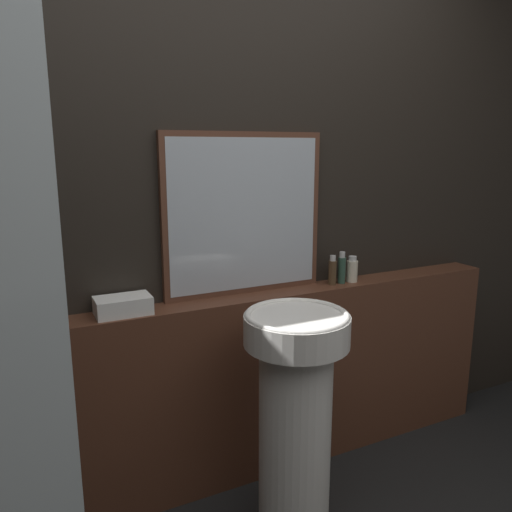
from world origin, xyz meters
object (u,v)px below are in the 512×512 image
(shampoo_bottle, at_px, (332,271))
(conditioner_bottle, at_px, (342,269))
(pedestal_sink, at_px, (295,414))
(lotion_bottle, at_px, (352,270))
(mirror, at_px, (244,215))
(towel_stack, at_px, (123,305))

(shampoo_bottle, height_order, conditioner_bottle, conditioner_bottle)
(pedestal_sink, relative_size, lotion_bottle, 7.26)
(mirror, height_order, shampoo_bottle, mirror)
(pedestal_sink, bearing_deg, lotion_bottle, 36.72)
(towel_stack, bearing_deg, lotion_bottle, -0.00)
(pedestal_sink, relative_size, mirror, 1.24)
(mirror, distance_m, lotion_bottle, 0.63)
(towel_stack, height_order, conditioner_bottle, conditioner_bottle)
(pedestal_sink, height_order, towel_stack, towel_stack)
(towel_stack, height_order, shampoo_bottle, shampoo_bottle)
(pedestal_sink, distance_m, shampoo_bottle, 0.75)
(pedestal_sink, distance_m, lotion_bottle, 0.82)
(pedestal_sink, xyz_separation_m, towel_stack, (-0.55, 0.42, 0.39))
(pedestal_sink, bearing_deg, conditioner_bottle, 39.96)
(shampoo_bottle, bearing_deg, lotion_bottle, -0.00)
(pedestal_sink, height_order, lotion_bottle, lotion_bottle)
(pedestal_sink, height_order, shampoo_bottle, shampoo_bottle)
(shampoo_bottle, relative_size, lotion_bottle, 1.11)
(pedestal_sink, bearing_deg, shampoo_bottle, 43.22)
(shampoo_bottle, bearing_deg, mirror, 171.85)
(shampoo_bottle, height_order, lotion_bottle, shampoo_bottle)
(towel_stack, bearing_deg, conditioner_bottle, 0.00)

